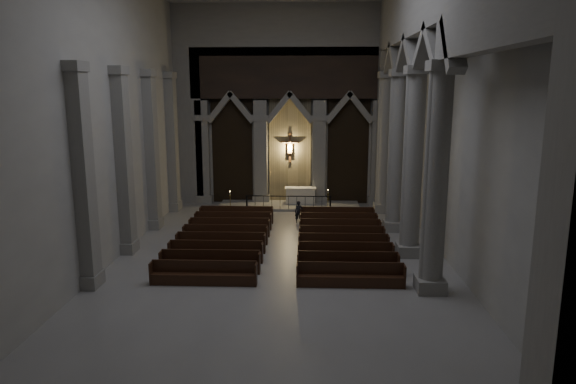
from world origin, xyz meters
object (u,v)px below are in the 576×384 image
(altar, at_px, (301,195))
(candle_stand_right, at_px, (328,205))
(altar_rail, at_px, (288,201))
(candle_stand_left, at_px, (230,207))
(pews, at_px, (283,242))
(worshipper, at_px, (299,212))

(altar, xyz_separation_m, candle_stand_right, (1.64, -1.24, -0.30))
(altar_rail, xyz_separation_m, candle_stand_right, (2.33, 0.46, -0.31))
(candle_stand_right, bearing_deg, altar, 142.92)
(candle_stand_left, distance_m, pews, 7.43)
(candle_stand_right, xyz_separation_m, worshipper, (-1.68, -2.97, 0.25))
(candle_stand_left, bearing_deg, altar, 27.47)
(altar, relative_size, worshipper, 1.62)
(altar_rail, height_order, pews, altar_rail)
(altar_rail, relative_size, pews, 0.53)
(altar, xyz_separation_m, candle_stand_left, (-4.05, -2.10, -0.29))
(altar_rail, relative_size, worshipper, 4.20)
(altar_rail, xyz_separation_m, pews, (-0.00, -7.02, -0.36))
(candle_stand_right, relative_size, worshipper, 1.05)
(altar, height_order, altar_rail, altar)
(altar_rail, height_order, candle_stand_left, candle_stand_left)
(altar_rail, bearing_deg, altar, 68.11)
(candle_stand_right, height_order, worshipper, candle_stand_right)
(candle_stand_left, distance_m, candle_stand_right, 5.75)
(altar_rail, height_order, worshipper, worshipper)
(altar_rail, height_order, candle_stand_right, candle_stand_right)
(candle_stand_right, height_order, pews, candle_stand_right)
(altar_rail, distance_m, candle_stand_right, 2.39)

